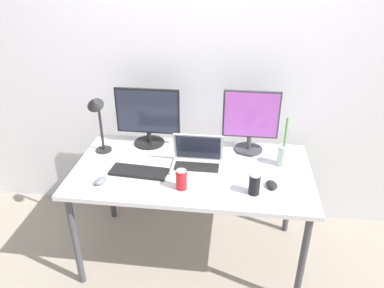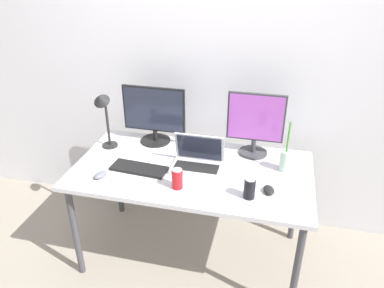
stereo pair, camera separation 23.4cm
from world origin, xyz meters
name	(u,v)px [view 1 (the left image)]	position (x,y,z in m)	size (l,w,h in m)	color
ground_plane	(192,253)	(0.00, 0.00, 0.00)	(16.00, 16.00, 0.00)	gray
wall_back	(202,59)	(0.00, 0.59, 1.30)	(7.00, 0.08, 2.60)	silver
work_desk	(192,176)	(0.00, 0.00, 0.68)	(1.53, 0.82, 0.74)	#424247
monitor_left	(148,116)	(-0.35, 0.31, 0.96)	(0.46, 0.22, 0.42)	black
monitor_center	(251,120)	(0.37, 0.29, 0.97)	(0.38, 0.20, 0.44)	#38383D
laptop_silver	(197,159)	(0.03, 0.03, 0.79)	(0.32, 0.21, 0.22)	silver
keyboard_main	(139,172)	(-0.33, -0.10, 0.75)	(0.36, 0.13, 0.02)	black
mouse_by_keyboard	(272,185)	(0.50, -0.15, 0.76)	(0.06, 0.09, 0.03)	black
mouse_by_laptop	(100,181)	(-0.53, -0.24, 0.76)	(0.06, 0.09, 0.03)	slate
soda_can_near_keyboard	(254,184)	(0.39, -0.23, 0.80)	(0.07, 0.07, 0.13)	black
soda_can_by_laptop	(181,180)	(-0.03, -0.23, 0.80)	(0.07, 0.07, 0.13)	red
bamboo_vase	(283,154)	(0.58, 0.12, 0.82)	(0.07, 0.07, 0.34)	#B2D1B7
desk_lamp	(97,114)	(-0.65, 0.11, 1.04)	(0.11, 0.18, 0.44)	black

